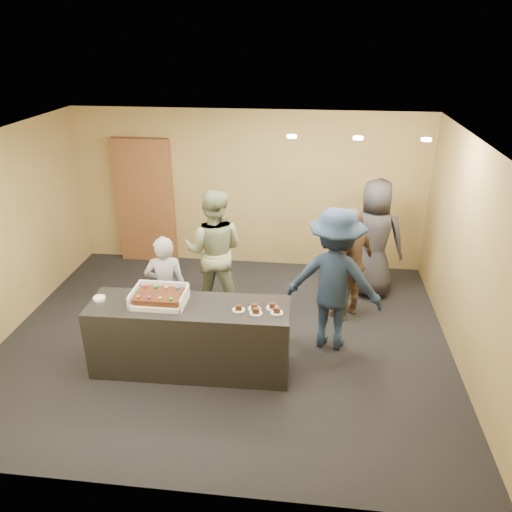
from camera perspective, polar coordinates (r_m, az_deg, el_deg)
name	(u,v)px	position (r m, az deg, el deg)	size (l,w,h in m)	color
room	(223,248)	(6.29, -3.78, 0.88)	(6.04, 6.00, 2.70)	black
serving_counter	(191,337)	(6.20, -7.48, -9.19)	(2.40, 0.70, 0.90)	black
storage_cabinet	(145,201)	(9.02, -12.57, 6.12)	(1.00, 0.15, 2.21)	brown
cake_box	(160,299)	(6.05, -10.92, -4.87)	(0.63, 0.44, 0.19)	white
sheet_cake	(159,296)	(6.01, -11.03, -4.54)	(0.54, 0.37, 0.11)	#371B0C
plate_stack	(99,298)	(6.30, -17.47, -4.63)	(0.14, 0.14, 0.04)	white
slice_a	(239,308)	(5.80, -2.00, -6.00)	(0.15, 0.15, 0.07)	white
slice_b	(254,307)	(5.82, -0.18, -5.88)	(0.15, 0.15, 0.07)	white
slice_c	(256,312)	(5.74, 0.01, -6.37)	(0.15, 0.15, 0.07)	white
slice_d	(272,306)	(5.84, 1.89, -5.77)	(0.15, 0.15, 0.07)	white
slice_e	(277,311)	(5.75, 2.40, -6.30)	(0.15, 0.15, 0.07)	white
person_server_grey	(166,289)	(6.69, -10.22, -3.72)	(0.54, 0.36, 1.49)	#98989D
person_sage_man	(214,251)	(7.27, -4.80, 0.59)	(0.90, 0.70, 1.86)	gray
person_navy_man	(334,280)	(6.42, 8.95, -2.74)	(1.24, 0.71, 1.92)	#1B2A42
person_brown_extra	(350,264)	(7.19, 10.74, -0.85)	(0.98, 0.41, 1.68)	brown
person_dark_suit	(374,239)	(7.85, 13.29, 1.92)	(0.91, 0.59, 1.87)	#2B2A30
ceiling_spotlights	(358,138)	(6.30, 11.59, 13.08)	(1.72, 0.12, 0.03)	#FFEAC6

